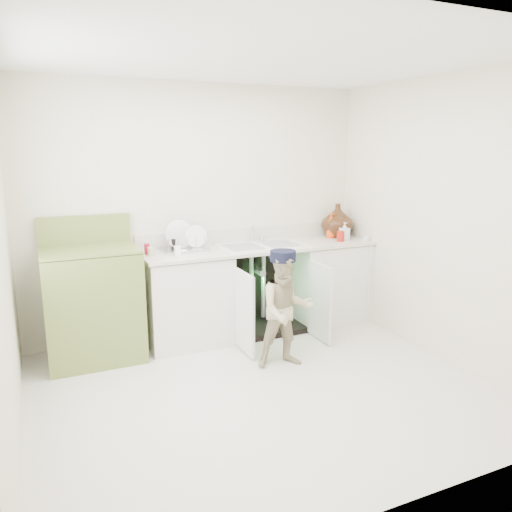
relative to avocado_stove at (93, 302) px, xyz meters
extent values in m
plane|color=beige|center=(1.12, -1.18, -0.52)|extent=(3.50, 3.50, 0.00)
cube|color=beige|center=(1.12, 0.32, 0.73)|extent=(3.50, 2.50, 0.02)
cube|color=beige|center=(1.12, -2.68, 0.73)|extent=(3.50, 2.50, 0.02)
cube|color=beige|center=(2.87, -1.18, 0.73)|extent=(2.50, 3.00, 0.02)
plane|color=white|center=(1.12, -1.18, 1.98)|extent=(3.50, 3.50, 0.00)
cube|color=silver|center=(0.87, 0.02, -0.09)|extent=(0.80, 0.60, 0.86)
cube|color=silver|center=(2.47, 0.02, -0.09)|extent=(0.80, 0.60, 0.86)
cube|color=black|center=(1.67, 0.29, -0.09)|extent=(0.80, 0.06, 0.86)
cube|color=black|center=(1.67, 0.02, -0.49)|extent=(0.80, 0.60, 0.06)
cylinder|color=gray|center=(1.60, 0.12, -0.07)|extent=(0.05, 0.05, 0.70)
cylinder|color=gray|center=(1.74, 0.12, -0.07)|extent=(0.05, 0.05, 0.70)
cylinder|color=gray|center=(1.67, 0.07, 0.10)|extent=(0.07, 0.18, 0.07)
cube|color=silver|center=(1.27, -0.48, -0.12)|extent=(0.03, 0.40, 0.76)
cube|color=silver|center=(2.07, -0.48, -0.12)|extent=(0.02, 0.40, 0.76)
cube|color=beige|center=(1.67, 0.02, 0.36)|extent=(2.44, 0.64, 0.03)
cube|color=beige|center=(1.67, 0.31, 0.45)|extent=(2.44, 0.02, 0.15)
cube|color=white|center=(1.67, 0.02, 0.37)|extent=(0.85, 0.55, 0.02)
cube|color=gray|center=(1.47, 0.02, 0.38)|extent=(0.34, 0.40, 0.01)
cube|color=gray|center=(1.88, 0.02, 0.38)|extent=(0.34, 0.40, 0.01)
cylinder|color=silver|center=(1.67, 0.24, 0.47)|extent=(0.03, 0.03, 0.17)
cylinder|color=silver|center=(1.67, 0.18, 0.54)|extent=(0.02, 0.14, 0.02)
cylinder|color=silver|center=(1.78, 0.24, 0.42)|extent=(0.04, 0.04, 0.06)
cylinder|color=white|center=(2.80, -0.29, 0.03)|extent=(0.01, 0.01, 0.70)
cube|color=white|center=(2.80, -0.20, 0.41)|extent=(0.04, 0.02, 0.06)
cube|color=silver|center=(0.90, 0.14, 0.39)|extent=(0.45, 0.30, 0.02)
cylinder|color=silver|center=(0.86, 0.16, 0.47)|extent=(0.28, 0.10, 0.27)
cylinder|color=white|center=(1.02, 0.14, 0.46)|extent=(0.22, 0.06, 0.22)
cylinder|color=silver|center=(0.72, 0.04, 0.46)|extent=(0.01, 0.01, 0.13)
cylinder|color=silver|center=(0.81, 0.04, 0.46)|extent=(0.01, 0.01, 0.13)
cylinder|color=silver|center=(0.90, 0.04, 0.46)|extent=(0.01, 0.01, 0.13)
cylinder|color=silver|center=(0.99, 0.04, 0.46)|extent=(0.01, 0.01, 0.13)
cylinder|color=silver|center=(1.08, 0.04, 0.46)|extent=(0.01, 0.01, 0.13)
imported|color=#452B13|center=(2.67, 0.16, 0.56)|extent=(0.35, 0.35, 0.37)
imported|color=#FF410D|center=(2.57, 0.12, 0.51)|extent=(0.11, 0.11, 0.27)
imported|color=silver|center=(2.64, -0.04, 0.47)|extent=(0.09, 0.09, 0.19)
cylinder|color=#A61A0E|center=(2.55, -0.10, 0.43)|extent=(0.08, 0.08, 0.11)
cylinder|color=#AB0E23|center=(0.53, 0.10, 0.43)|extent=(0.05, 0.05, 0.10)
cylinder|color=#C2BA8E|center=(0.55, 0.02, 0.42)|extent=(0.06, 0.06, 0.08)
cylinder|color=black|center=(0.79, 0.14, 0.44)|extent=(0.04, 0.04, 0.12)
cube|color=white|center=(0.77, -0.08, 0.42)|extent=(0.05, 0.05, 0.09)
cube|color=olive|center=(0.00, -0.01, -0.03)|extent=(0.82, 0.65, 0.99)
cube|color=olive|center=(0.00, -0.01, 0.48)|extent=(0.82, 0.65, 0.02)
cube|color=olive|center=(0.00, 0.28, 0.62)|extent=(0.82, 0.06, 0.26)
cylinder|color=black|center=(-0.21, -0.17, 0.48)|extent=(0.18, 0.18, 0.02)
cylinder|color=silver|center=(-0.21, -0.17, 0.49)|extent=(0.22, 0.22, 0.01)
cylinder|color=black|center=(-0.21, 0.15, 0.48)|extent=(0.18, 0.18, 0.02)
cylinder|color=silver|center=(-0.21, 0.15, 0.49)|extent=(0.22, 0.22, 0.01)
cylinder|color=black|center=(0.21, -0.17, 0.48)|extent=(0.18, 0.18, 0.02)
cylinder|color=silver|center=(0.21, -0.17, 0.49)|extent=(0.22, 0.22, 0.01)
cylinder|color=black|center=(0.21, 0.15, 0.48)|extent=(0.18, 0.18, 0.02)
cylinder|color=silver|center=(0.21, 0.15, 0.49)|extent=(0.22, 0.22, 0.01)
imported|color=#C0B489|center=(1.50, -0.86, -0.02)|extent=(0.55, 0.46, 1.01)
cylinder|color=black|center=(1.50, -0.86, 0.46)|extent=(0.25, 0.25, 0.09)
cube|color=black|center=(1.52, -0.76, 0.43)|extent=(0.18, 0.12, 0.01)
cube|color=black|center=(1.70, -0.32, 0.20)|extent=(0.07, 0.01, 0.14)
cube|color=#26F23F|center=(1.70, -0.33, 0.20)|extent=(0.06, 0.00, 0.12)
camera|label=1|loc=(-0.43, -4.49, 1.36)|focal=35.00mm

